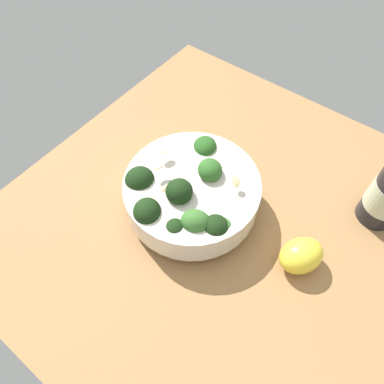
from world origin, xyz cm
name	(u,v)px	position (x,y,z in cm)	size (l,w,h in cm)	color
ground_plane	(225,225)	(0.00, 0.00, -2.21)	(62.42, 62.42, 4.41)	#996D42
bowl_of_broccoli	(191,193)	(1.90, -5.18, 4.22)	(19.89, 19.41, 9.31)	silver
lemon_wedge	(303,253)	(-0.43, 11.96, 2.38)	(6.18, 4.75, 4.76)	yellow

